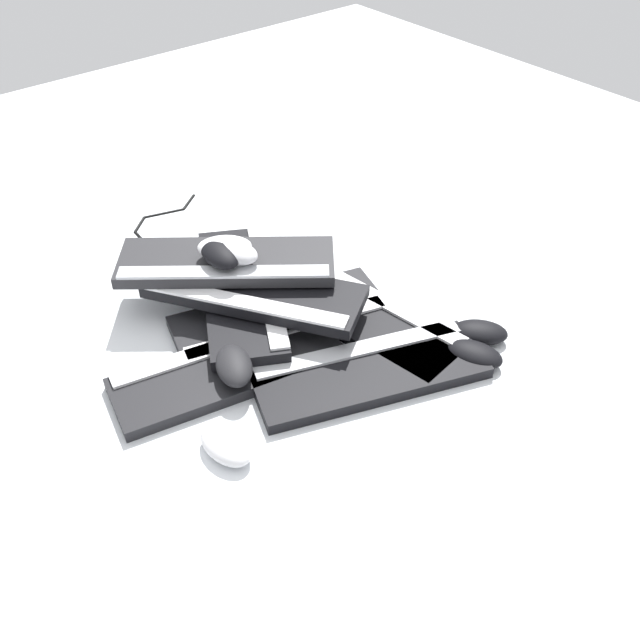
{
  "coord_description": "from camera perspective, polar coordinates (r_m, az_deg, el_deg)",
  "views": [
    {
      "loc": [
        0.86,
        -0.64,
        0.95
      ],
      "look_at": [
        0.04,
        0.04,
        0.06
      ],
      "focal_mm": 40.0,
      "sensor_mm": 36.0,
      "label": 1
    }
  ],
  "objects": [
    {
      "name": "keyboard_2",
      "position": [
        1.47,
        -3.22,
        0.3
      ],
      "size": [
        0.27,
        0.46,
        0.03
      ],
      "color": "black",
      "rests_on": "ground"
    },
    {
      "name": "mouse_4",
      "position": [
        1.31,
        -6.9,
        -3.67
      ],
      "size": [
        0.13,
        0.1,
        0.04
      ],
      "primitive_type": "ellipsoid",
      "rotation": [
        0.0,
        0.0,
        5.88
      ],
      "color": "black",
      "rests_on": "keyboard_3"
    },
    {
      "name": "keyboard_4",
      "position": [
        1.49,
        -6.27,
        2.33
      ],
      "size": [
        0.46,
        0.35,
        0.03
      ],
      "color": "black",
      "rests_on": "keyboard_2"
    },
    {
      "name": "cable_0",
      "position": [
        1.75,
        -12.26,
        6.31
      ],
      "size": [
        0.37,
        0.28,
        0.01
      ],
      "color": "black",
      "rests_on": "ground"
    },
    {
      "name": "mouse_0",
      "position": [
        1.4,
        12.26,
        -2.69
      ],
      "size": [
        0.13,
        0.1,
        0.04
      ],
      "primitive_type": "ellipsoid",
      "rotation": [
        0.0,
        0.0,
        3.54
      ],
      "color": "black",
      "rests_on": "ground"
    },
    {
      "name": "keyboard_3",
      "position": [
        1.36,
        -7.31,
        -3.95
      ],
      "size": [
        0.24,
        0.46,
        0.03
      ],
      "color": "black",
      "rests_on": "ground"
    },
    {
      "name": "mouse_1",
      "position": [
        1.44,
        -6.97,
        5.44
      ],
      "size": [
        0.13,
        0.1,
        0.04
      ],
      "primitive_type": "ellipsoid",
      "rotation": [
        0.0,
        0.0,
        3.54
      ],
      "color": "#B7B7BC",
      "rests_on": "keyboard_6"
    },
    {
      "name": "mouse_5",
      "position": [
        1.44,
        -8.01,
        5.28
      ],
      "size": [
        0.12,
        0.08,
        0.04
      ],
      "primitive_type": "ellipsoid",
      "rotation": [
        0.0,
        0.0,
        3.05
      ],
      "color": "black",
      "rests_on": "keyboard_6"
    },
    {
      "name": "mouse_3",
      "position": [
        1.46,
        12.67,
        -0.96
      ],
      "size": [
        0.13,
        0.12,
        0.04
      ],
      "primitive_type": "ellipsoid",
      "rotation": [
        0.0,
        0.0,
        0.72
      ],
      "color": "black",
      "rests_on": "ground"
    },
    {
      "name": "mouse_2",
      "position": [
        1.23,
        -7.55,
        -9.88
      ],
      "size": [
        0.11,
        0.07,
        0.04
      ],
      "primitive_type": "ellipsoid",
      "rotation": [
        0.0,
        0.0,
        0.08
      ],
      "color": "silver",
      "rests_on": "ground"
    },
    {
      "name": "keyboard_6",
      "position": [
        1.48,
        -7.49,
        4.59
      ],
      "size": [
        0.39,
        0.44,
        0.03
      ],
      "color": "#232326",
      "rests_on": "keyboard_5"
    },
    {
      "name": "keyboard_1",
      "position": [
        1.47,
        3.45,
        0.29
      ],
      "size": [
        0.46,
        0.21,
        0.03
      ],
      "color": "black",
      "rests_on": "ground"
    },
    {
      "name": "keyboard_5",
      "position": [
        1.44,
        -5.3,
        2.24
      ],
      "size": [
        0.45,
        0.37,
        0.03
      ],
      "color": "black",
      "rests_on": "keyboard_4"
    },
    {
      "name": "mouse_6",
      "position": [
        1.46,
        -7.63,
        5.82
      ],
      "size": [
        0.12,
        0.13,
        0.04
      ],
      "primitive_type": "ellipsoid",
      "rotation": [
        0.0,
        0.0,
        0.94
      ],
      "color": "silver",
      "rests_on": "keyboard_6"
    },
    {
      "name": "ground_plane",
      "position": [
        1.43,
        -2.28,
        -1.63
      ],
      "size": [
        3.2,
        3.2,
        0.0
      ],
      "primitive_type": "plane",
      "color": "silver"
    },
    {
      "name": "keyboard_0",
      "position": [
        1.35,
        3.98,
        -4.2
      ],
      "size": [
        0.29,
        0.46,
        0.03
      ],
      "color": "black",
      "rests_on": "ground"
    }
  ]
}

